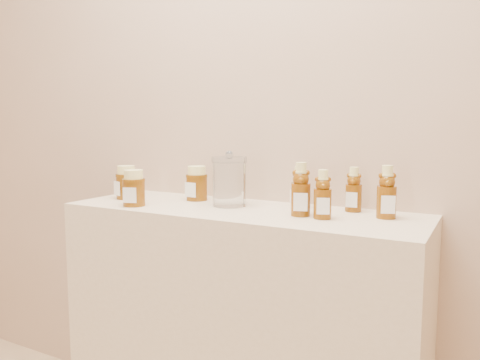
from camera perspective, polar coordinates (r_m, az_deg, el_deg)
The scene contains 11 objects.
wall_back at distance 1.71m, azimuth 3.25°, elevation 12.55°, with size 3.50×0.02×2.70m, color tan.
display_table at distance 1.69m, azimuth -0.03°, elevation -18.78°, with size 1.20×0.40×0.90m, color beige.
bear_bottle_back_left at distance 1.57m, azimuth 7.17°, elevation -0.56°, with size 0.05×0.05×0.16m, color #5D2F07, non-canonical shape.
bear_bottle_back_mid at distance 1.53m, azimuth 13.69°, elevation -0.77°, with size 0.06×0.06×0.16m, color #5D2F07, non-canonical shape.
bear_bottle_back_right at distance 1.44m, azimuth 17.47°, elevation -1.00°, with size 0.06×0.06×0.18m, color #5D2F07, non-canonical shape.
bear_bottle_front_left at distance 1.43m, azimuth 7.43°, elevation -0.70°, with size 0.06×0.06×0.18m, color #5D2F07, non-canonical shape.
bear_bottle_front_right at distance 1.39m, azimuth 10.05°, elevation -1.35°, with size 0.06×0.06×0.16m, color #5D2F07, non-canonical shape.
honey_jar_left at distance 1.81m, azimuth -13.68°, elevation -0.27°, with size 0.08×0.08×0.12m, color #5D2F07, non-canonical shape.
honey_jar_back at distance 1.73m, azimuth -5.29°, elevation -0.39°, with size 0.08×0.08×0.13m, color #5D2F07, non-canonical shape.
honey_jar_front at distance 1.64m, azimuth -12.82°, elevation -0.95°, with size 0.08×0.08×0.12m, color #5D2F07, non-canonical shape.
glass_canister at distance 1.59m, azimuth -1.32°, elevation 0.08°, with size 0.12×0.12×0.18m, color white, non-canonical shape.
Camera 1 is at (0.73, 0.21, 1.17)m, focal length 35.00 mm.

